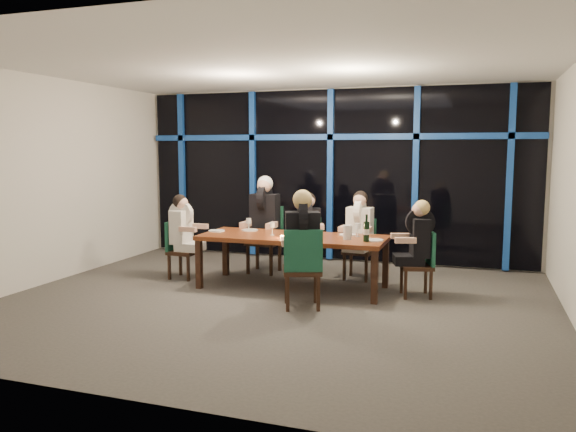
{
  "coord_description": "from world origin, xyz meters",
  "views": [
    {
      "loc": [
        2.43,
        -6.57,
        1.96
      ],
      "look_at": [
        0.0,
        0.6,
        1.05
      ],
      "focal_mm": 35.0,
      "sensor_mm": 36.0,
      "label": 1
    }
  ],
  "objects_px": {
    "diner_far_mid": "(309,222)",
    "diner_near_mid": "(302,231)",
    "chair_far_mid": "(309,243)",
    "water_pitcher": "(347,232)",
    "chair_far_left": "(266,235)",
    "diner_far_right": "(359,222)",
    "dining_table": "(293,240)",
    "diner_end_right": "(417,234)",
    "chair_near_mid": "(303,264)",
    "chair_far_right": "(360,245)",
    "chair_end_left": "(179,246)",
    "wine_bottle": "(366,231)",
    "diner_far_left": "(264,210)",
    "diner_end_left": "(183,224)",
    "chair_end_right": "(422,260)"
  },
  "relations": [
    {
      "from": "chair_near_mid",
      "to": "water_pitcher",
      "type": "relative_size",
      "value": 5.07
    },
    {
      "from": "chair_far_mid",
      "to": "diner_far_left",
      "type": "distance_m",
      "value": 0.87
    },
    {
      "from": "chair_far_left",
      "to": "diner_far_mid",
      "type": "bearing_deg",
      "value": -1.26
    },
    {
      "from": "diner_far_mid",
      "to": "chair_far_right",
      "type": "bearing_deg",
      "value": -17.01
    },
    {
      "from": "chair_far_mid",
      "to": "water_pitcher",
      "type": "bearing_deg",
      "value": -70.41
    },
    {
      "from": "chair_far_left",
      "to": "chair_end_right",
      "type": "bearing_deg",
      "value": -16.85
    },
    {
      "from": "diner_far_left",
      "to": "chair_far_mid",
      "type": "bearing_deg",
      "value": 11.62
    },
    {
      "from": "chair_far_left",
      "to": "chair_near_mid",
      "type": "height_order",
      "value": "chair_far_left"
    },
    {
      "from": "chair_end_left",
      "to": "wine_bottle",
      "type": "xyz_separation_m",
      "value": [
        2.9,
        -0.21,
        0.4
      ]
    },
    {
      "from": "diner_far_right",
      "to": "chair_far_mid",
      "type": "bearing_deg",
      "value": 177.22
    },
    {
      "from": "chair_end_right",
      "to": "diner_far_left",
      "type": "height_order",
      "value": "diner_far_left"
    },
    {
      "from": "dining_table",
      "to": "diner_end_left",
      "type": "relative_size",
      "value": 3.06
    },
    {
      "from": "water_pitcher",
      "to": "chair_far_left",
      "type": "bearing_deg",
      "value": 142.1
    },
    {
      "from": "dining_table",
      "to": "diner_near_mid",
      "type": "relative_size",
      "value": 2.66
    },
    {
      "from": "diner_end_left",
      "to": "chair_end_left",
      "type": "bearing_deg",
      "value": 90.0
    },
    {
      "from": "diner_end_left",
      "to": "diner_end_right",
      "type": "relative_size",
      "value": 0.99
    },
    {
      "from": "chair_near_mid",
      "to": "diner_near_mid",
      "type": "bearing_deg",
      "value": -90.0
    },
    {
      "from": "diner_far_right",
      "to": "diner_end_right",
      "type": "xyz_separation_m",
      "value": [
        0.93,
        -0.74,
        -0.03
      ]
    },
    {
      "from": "chair_far_mid",
      "to": "wine_bottle",
      "type": "distance_m",
      "value": 1.64
    },
    {
      "from": "diner_near_mid",
      "to": "wine_bottle",
      "type": "bearing_deg",
      "value": -153.93
    },
    {
      "from": "water_pitcher",
      "to": "diner_far_left",
      "type": "bearing_deg",
      "value": 144.48
    },
    {
      "from": "chair_far_right",
      "to": "chair_end_right",
      "type": "xyz_separation_m",
      "value": [
        1.0,
        -0.8,
        -0.02
      ]
    },
    {
      "from": "dining_table",
      "to": "diner_far_left",
      "type": "bearing_deg",
      "value": 132.36
    },
    {
      "from": "chair_near_mid",
      "to": "chair_far_left",
      "type": "bearing_deg",
      "value": -78.79
    },
    {
      "from": "diner_far_mid",
      "to": "diner_near_mid",
      "type": "bearing_deg",
      "value": -95.5
    },
    {
      "from": "chair_end_left",
      "to": "diner_near_mid",
      "type": "distance_m",
      "value": 2.47
    },
    {
      "from": "chair_far_left",
      "to": "chair_far_mid",
      "type": "xyz_separation_m",
      "value": [
        0.69,
        0.05,
        -0.1
      ]
    },
    {
      "from": "dining_table",
      "to": "diner_end_right",
      "type": "height_order",
      "value": "diner_end_right"
    },
    {
      "from": "chair_far_mid",
      "to": "diner_end_left",
      "type": "xyz_separation_m",
      "value": [
        -1.7,
        -0.91,
        0.35
      ]
    },
    {
      "from": "diner_near_mid",
      "to": "chair_far_left",
      "type": "bearing_deg",
      "value": -78.34
    },
    {
      "from": "chair_end_right",
      "to": "diner_end_left",
      "type": "relative_size",
      "value": 1.04
    },
    {
      "from": "dining_table",
      "to": "diner_end_left",
      "type": "distance_m",
      "value": 1.76
    },
    {
      "from": "diner_far_right",
      "to": "water_pitcher",
      "type": "xyz_separation_m",
      "value": [
        0.03,
        -0.94,
        -0.02
      ]
    },
    {
      "from": "chair_far_right",
      "to": "chair_near_mid",
      "type": "height_order",
      "value": "chair_near_mid"
    },
    {
      "from": "chair_far_mid",
      "to": "diner_end_right",
      "type": "relative_size",
      "value": 1.02
    },
    {
      "from": "chair_far_right",
      "to": "water_pitcher",
      "type": "distance_m",
      "value": 1.07
    },
    {
      "from": "diner_far_right",
      "to": "diner_far_left",
      "type": "bearing_deg",
      "value": -174.11
    },
    {
      "from": "diner_far_right",
      "to": "diner_near_mid",
      "type": "relative_size",
      "value": 0.91
    },
    {
      "from": "chair_far_left",
      "to": "wine_bottle",
      "type": "bearing_deg",
      "value": -30.03
    },
    {
      "from": "diner_far_right",
      "to": "wine_bottle",
      "type": "distance_m",
      "value": 1.05
    },
    {
      "from": "diner_near_mid",
      "to": "chair_far_mid",
      "type": "bearing_deg",
      "value": -97.08
    },
    {
      "from": "wine_bottle",
      "to": "water_pitcher",
      "type": "relative_size",
      "value": 1.8
    },
    {
      "from": "wine_bottle",
      "to": "water_pitcher",
      "type": "bearing_deg",
      "value": 165.88
    },
    {
      "from": "chair_far_left",
      "to": "chair_far_right",
      "type": "relative_size",
      "value": 1.15
    },
    {
      "from": "wine_bottle",
      "to": "chair_far_right",
      "type": "bearing_deg",
      "value": 105.22
    },
    {
      "from": "diner_far_right",
      "to": "water_pitcher",
      "type": "relative_size",
      "value": 4.48
    },
    {
      "from": "chair_end_right",
      "to": "chair_far_left",
      "type": "bearing_deg",
      "value": -123.99
    },
    {
      "from": "chair_far_left",
      "to": "chair_end_left",
      "type": "xyz_separation_m",
      "value": [
        -1.08,
        -0.86,
        -0.1
      ]
    },
    {
      "from": "chair_far_left",
      "to": "chair_far_right",
      "type": "bearing_deg",
      "value": 0.99
    },
    {
      "from": "chair_far_mid",
      "to": "chair_end_right",
      "type": "relative_size",
      "value": 0.99
    }
  ]
}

